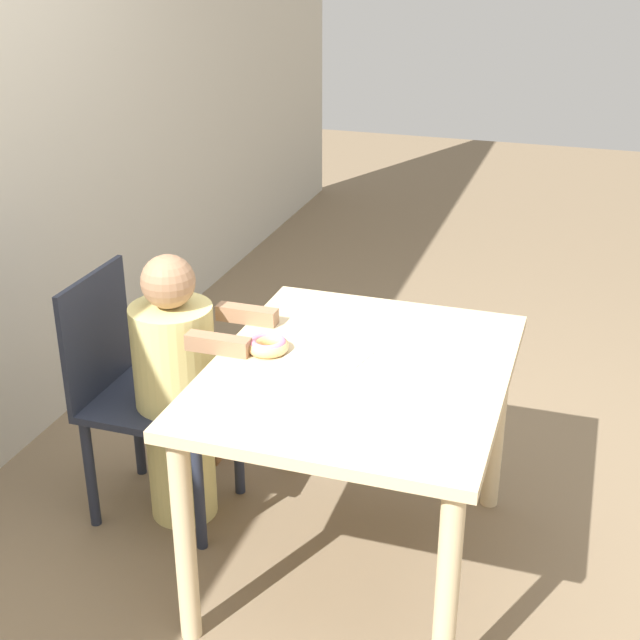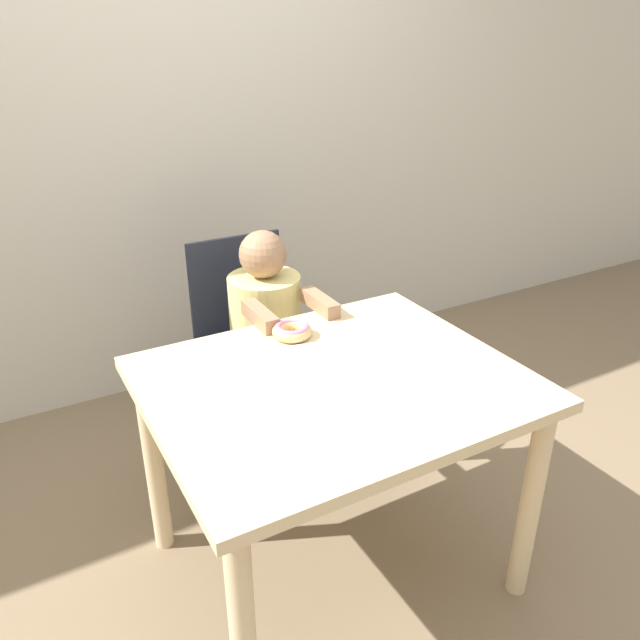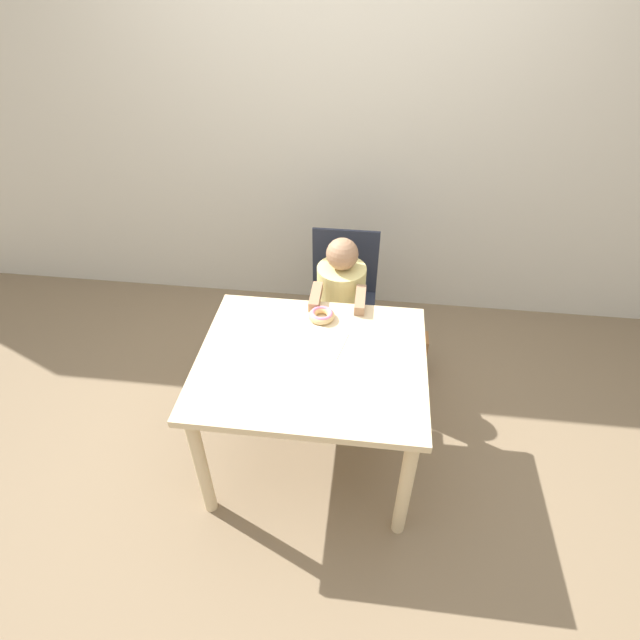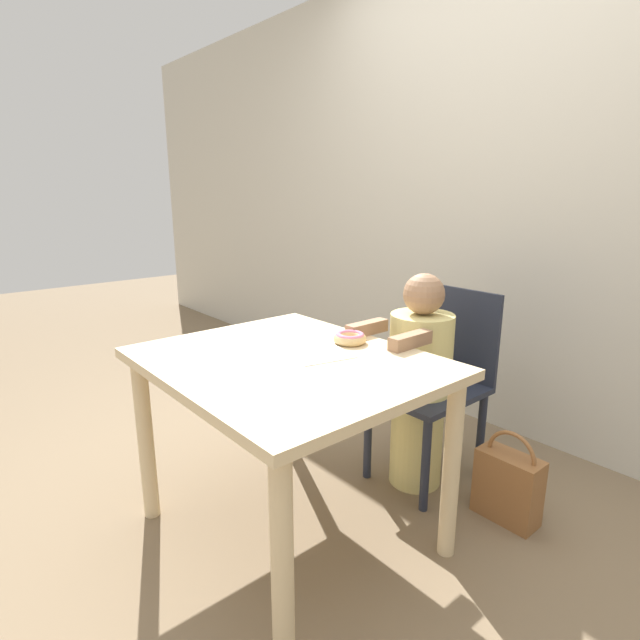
{
  "view_description": "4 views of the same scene",
  "coord_description": "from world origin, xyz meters",
  "px_view_note": "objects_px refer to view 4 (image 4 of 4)",
  "views": [
    {
      "loc": [
        -2.19,
        -0.6,
        1.88
      ],
      "look_at": [
        0.02,
        0.13,
        0.82
      ],
      "focal_mm": 50.0,
      "sensor_mm": 36.0,
      "label": 1
    },
    {
      "loc": [
        -0.77,
        -1.28,
        1.58
      ],
      "look_at": [
        0.02,
        0.13,
        0.82
      ],
      "focal_mm": 35.0,
      "sensor_mm": 36.0,
      "label": 2
    },
    {
      "loc": [
        0.23,
        -1.58,
        2.23
      ],
      "look_at": [
        0.02,
        0.13,
        0.82
      ],
      "focal_mm": 28.0,
      "sensor_mm": 36.0,
      "label": 3
    },
    {
      "loc": [
        1.32,
        -0.98,
        1.26
      ],
      "look_at": [
        0.02,
        0.13,
        0.82
      ],
      "focal_mm": 28.0,
      "sensor_mm": 36.0,
      "label": 4
    }
  ],
  "objects_px": {
    "child_figure": "(419,384)",
    "handbag": "(508,485)",
    "chair": "(437,383)",
    "donut": "(350,338)"
  },
  "relations": [
    {
      "from": "donut",
      "to": "handbag",
      "type": "height_order",
      "value": "donut"
    },
    {
      "from": "donut",
      "to": "handbag",
      "type": "bearing_deg",
      "value": 41.56
    },
    {
      "from": "handbag",
      "to": "donut",
      "type": "bearing_deg",
      "value": -138.44
    },
    {
      "from": "chair",
      "to": "child_figure",
      "type": "bearing_deg",
      "value": -90.0
    },
    {
      "from": "chair",
      "to": "handbag",
      "type": "height_order",
      "value": "chair"
    },
    {
      "from": "chair",
      "to": "handbag",
      "type": "xyz_separation_m",
      "value": [
        0.4,
        -0.06,
        -0.29
      ]
    },
    {
      "from": "chair",
      "to": "donut",
      "type": "xyz_separation_m",
      "value": [
        -0.07,
        -0.48,
        0.29
      ]
    },
    {
      "from": "child_figure",
      "to": "handbag",
      "type": "relative_size",
      "value": 2.51
    },
    {
      "from": "handbag",
      "to": "child_figure",
      "type": "bearing_deg",
      "value": -170.14
    },
    {
      "from": "chair",
      "to": "donut",
      "type": "bearing_deg",
      "value": -97.89
    }
  ]
}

